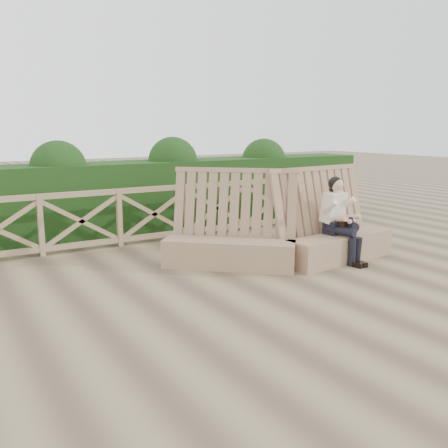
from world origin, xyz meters
TOP-DOWN VIEW (x-y plane):
  - ground at (0.00, 0.00)m, footprint 60.00×60.00m
  - bench at (1.21, 0.92)m, footprint 3.86×2.04m
  - woman at (2.07, 0.56)m, footprint 0.44×0.89m
  - guardrail at (0.00, 3.50)m, footprint 10.10×0.09m
  - hedge at (0.00, 4.70)m, footprint 12.00×1.20m

SIDE VIEW (x-z plane):
  - ground at x=0.00m, z-range 0.00..0.00m
  - bench at x=1.21m, z-range -0.40..1.19m
  - guardrail at x=0.00m, z-range 0.00..1.10m
  - hedge at x=0.00m, z-range 0.00..1.50m
  - woman at x=2.07m, z-range 0.05..1.48m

